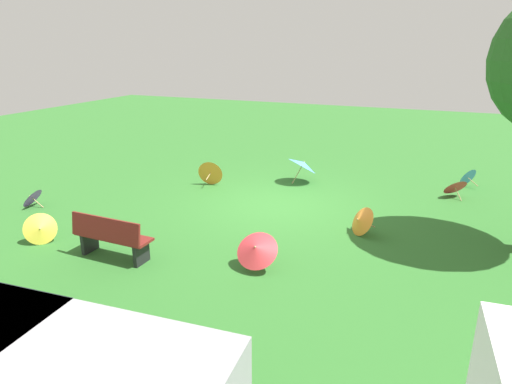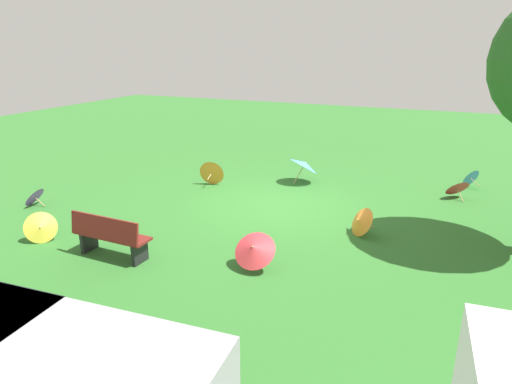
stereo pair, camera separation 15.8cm
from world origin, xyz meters
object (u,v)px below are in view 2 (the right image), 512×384
Objects in this scene: parasol_yellow_0 at (40,228)px; parasol_blue_0 at (305,164)px; parasol_purple_0 at (33,196)px; parasol_red_1 at (254,249)px; parasol_orange_0 at (360,221)px; park_bench at (110,236)px; parasol_orange_1 at (212,172)px; parasol_red_0 at (456,187)px; parasol_blue_1 at (469,177)px.

parasol_yellow_0 is 7.32m from parasol_blue_0.
parasol_purple_0 is 0.83× the size of parasol_red_1.
parasol_yellow_0 is (6.07, 3.05, -0.00)m from parasol_orange_0.
park_bench reaches higher than parasol_purple_0.
parasol_yellow_0 is 5.20m from parasol_orange_1.
parasol_orange_0 is at bearing 61.61° from parasol_red_0.
parasol_red_1 is at bearing -172.00° from parasol_yellow_0.
parasol_orange_0 is at bearing -144.09° from park_bench.
parasol_red_1 is (-4.61, -0.65, 0.11)m from parasol_yellow_0.
parasol_orange_1 reaches higher than parasol_orange_0.
parasol_yellow_0 is at bearing 26.68° from parasol_orange_0.
parasol_red_0 is at bearing -132.93° from park_bench.
parasol_red_1 is at bearing 98.48° from parasol_blue_0.
parasol_blue_0 reaches higher than parasol_red_1.
parasol_orange_0 is 5.14m from parasol_orange_1.
parasol_red_0 is 1.20× the size of parasol_blue_1.
parasol_purple_0 is 0.80× the size of parasol_red_0.
park_bench is at bearing 47.07° from parasol_red_0.
park_bench is 1.27× the size of parasol_blue_0.
parasol_yellow_0 is (1.86, 0.00, -0.14)m from park_bench.
parasol_red_0 is at bearing -119.53° from parasol_red_1.
parasol_yellow_0 reaches higher than parasol_purple_0.
parasol_purple_0 is 4.81m from parasol_orange_1.
parasol_red_1 is at bearing 62.73° from parasol_blue_1.
parasol_purple_0 is 0.87× the size of parasol_yellow_0.
parasol_red_1 is at bearing 172.19° from parasol_purple_0.
parasol_purple_0 is (3.85, -1.56, -0.20)m from park_bench.
parasol_orange_0 is (1.90, 3.52, 0.01)m from parasol_red_0.
park_bench is 4.16m from parasol_purple_0.
parasol_orange_0 is 1.02× the size of parasol_red_1.
parasol_orange_1 is (-3.32, -3.48, 0.11)m from parasol_purple_0.
park_bench reaches higher than parasol_red_0.
parasol_purple_0 is 2.53m from parasol_yellow_0.
parasol_red_0 is 1.27m from parasol_blue_1.
parasol_red_1 is 1.16× the size of parasol_blue_1.
parasol_blue_0 is 1.89× the size of parasol_blue_1.
parasol_blue_0 is 2.75m from parasol_orange_1.
parasol_orange_1 is 1.15× the size of parasol_blue_1.
parasol_red_0 reaches higher than parasol_purple_0.
parasol_orange_0 is (-8.06, -1.49, 0.06)m from parasol_purple_0.
park_bench reaches higher than parasol_blue_1.
parasol_yellow_0 is (7.97, 6.57, 0.01)m from parasol_red_0.
parasol_blue_0 reaches higher than parasol_red_0.
parasol_red_0 is at bearing 74.91° from parasol_blue_1.
parasol_purple_0 is at bearing -21.97° from park_bench.
parasol_blue_0 is 1.64× the size of parasol_orange_1.
parasol_orange_1 is at bearing 13.06° from parasol_red_0.
park_bench is at bearing 72.95° from parasol_blue_0.
park_bench is 2.03× the size of parasol_orange_0.
park_bench reaches higher than parasol_yellow_0.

